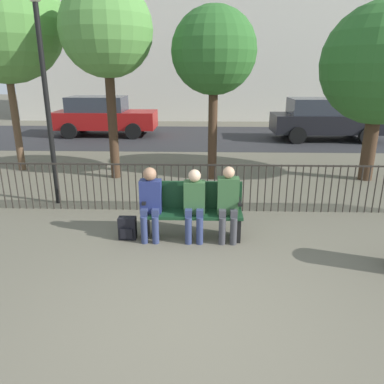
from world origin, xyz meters
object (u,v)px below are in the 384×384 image
at_px(seated_person_0, 150,200).
at_px(tree_2, 1,20).
at_px(tree_0, 106,31).
at_px(parked_car_0, 103,115).
at_px(park_bench, 192,208).
at_px(parked_car_1, 325,119).
at_px(seated_person_2, 228,201).
at_px(lamp_post, 43,70).
at_px(backpack, 127,228).
at_px(tree_1, 381,65).
at_px(tree_3, 214,52).
at_px(seated_person_1, 194,201).

height_order(seated_person_0, tree_2, tree_2).
bearing_deg(tree_0, parked_car_0, 106.81).
xyz_separation_m(park_bench, parked_car_1, (4.90, 9.23, 0.35)).
xyz_separation_m(seated_person_2, lamp_post, (-3.44, 1.68, 1.98)).
height_order(park_bench, parked_car_0, parked_car_0).
distance_m(backpack, tree_1, 7.02).
height_order(seated_person_2, tree_0, tree_0).
bearing_deg(backpack, tree_0, 105.73).
relative_size(tree_2, parked_car_0, 1.28).
height_order(tree_0, parked_car_1, tree_0).
height_order(backpack, parked_car_1, parked_car_1).
height_order(park_bench, tree_3, tree_3).
height_order(seated_person_1, tree_3, tree_3).
xyz_separation_m(tree_2, parked_car_0, (0.83, 5.81, -2.99)).
height_order(park_bench, tree_2, tree_2).
bearing_deg(parked_car_1, parked_car_0, 174.86).
xyz_separation_m(seated_person_1, backpack, (-1.10, -0.02, -0.47)).
bearing_deg(tree_0, tree_2, 166.44).
distance_m(seated_person_0, parked_car_1, 10.89).
distance_m(backpack, tree_3, 4.88).
distance_m(seated_person_0, seated_person_1, 0.71).
bearing_deg(parked_car_1, seated_person_0, -120.73).
bearing_deg(park_bench, seated_person_2, -12.36).
xyz_separation_m(backpack, tree_3, (1.45, 3.67, 2.87)).
bearing_deg(tree_0, seated_person_1, -59.82).
relative_size(seated_person_0, backpack, 3.23).
xyz_separation_m(park_bench, seated_person_0, (-0.67, -0.13, 0.19)).
relative_size(seated_person_0, lamp_post, 0.30).
bearing_deg(parked_car_1, seated_person_1, -117.42).
xyz_separation_m(park_bench, tree_2, (-4.89, 4.23, 3.34)).
relative_size(seated_person_0, seated_person_2, 0.98).
height_order(seated_person_2, tree_3, tree_3).
bearing_deg(tree_0, parked_car_1, 39.03).
relative_size(seated_person_1, tree_3, 0.29).
bearing_deg(tree_3, parked_car_1, 51.72).
distance_m(tree_3, lamp_post, 3.83).
bearing_deg(lamp_post, park_bench, -28.52).
xyz_separation_m(park_bench, tree_0, (-2.10, 3.56, 3.03)).
distance_m(tree_2, parked_car_1, 11.39).
distance_m(tree_0, tree_2, 2.89).
bearing_deg(park_bench, backpack, -172.06).
height_order(tree_1, tree_3, tree_1).
distance_m(lamp_post, parked_car_0, 8.76).
bearing_deg(park_bench, seated_person_1, -72.78).
relative_size(park_bench, backpack, 4.38).
distance_m(seated_person_0, parked_car_0, 10.72).
bearing_deg(tree_3, backpack, -111.59).
height_order(park_bench, seated_person_2, seated_person_2).
xyz_separation_m(seated_person_1, tree_3, (0.35, 3.65, 2.40)).
distance_m(parked_car_0, parked_car_1, 9.00).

